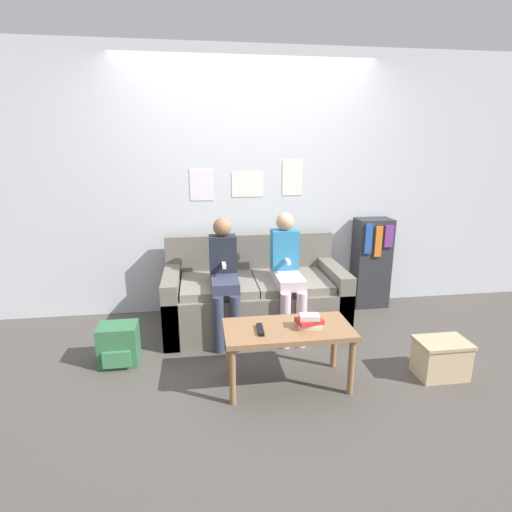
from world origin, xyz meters
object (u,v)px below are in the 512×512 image
(bookshelf, at_px, (371,263))
(storage_box, at_px, (441,358))
(person_right, at_px, (287,269))
(couch, at_px, (254,297))
(person_left, at_px, (224,273))
(tv_remote, at_px, (260,330))
(coffee_table, at_px, (288,335))
(backpack, at_px, (119,345))

(bookshelf, bearing_deg, storage_box, -91.50)
(person_right, relative_size, bookshelf, 1.16)
(couch, relative_size, storage_box, 4.41)
(person_left, xyz_separation_m, tv_remote, (0.19, -0.85, -0.14))
(person_left, xyz_separation_m, person_right, (0.57, 0.00, 0.01))
(coffee_table, height_order, person_right, person_right)
(tv_remote, height_order, storage_box, tv_remote)
(person_right, bearing_deg, coffee_table, -101.76)
(coffee_table, relative_size, person_left, 0.84)
(person_right, height_order, backpack, person_right)
(bookshelf, xyz_separation_m, storage_box, (-0.04, -1.41, -0.34))
(couch, bearing_deg, bookshelf, 14.18)
(tv_remote, xyz_separation_m, bookshelf, (1.41, 1.38, 0.02))
(person_right, height_order, tv_remote, person_right)
(coffee_table, distance_m, storage_box, 1.20)
(storage_box, bearing_deg, person_left, 150.70)
(backpack, bearing_deg, bookshelf, 19.49)
(tv_remote, distance_m, backpack, 1.21)
(couch, distance_m, storage_box, 1.67)
(storage_box, height_order, backpack, backpack)
(couch, xyz_separation_m, person_left, (-0.29, -0.20, 0.32))
(couch, bearing_deg, storage_box, -40.30)
(bookshelf, bearing_deg, person_left, -161.64)
(person_left, height_order, backpack, person_left)
(tv_remote, bearing_deg, couch, 87.17)
(couch, relative_size, tv_remote, 9.68)
(person_right, bearing_deg, backpack, -166.42)
(couch, height_order, storage_box, couch)
(person_left, height_order, storage_box, person_left)
(storage_box, bearing_deg, couch, 139.70)
(coffee_table, xyz_separation_m, bookshelf, (1.21, 1.35, 0.09))
(couch, relative_size, person_right, 1.50)
(person_right, bearing_deg, tv_remote, -113.70)
(person_left, bearing_deg, couch, 34.44)
(bookshelf, relative_size, storage_box, 2.54)
(person_left, relative_size, bookshelf, 1.13)
(bookshelf, bearing_deg, backpack, -160.51)
(couch, bearing_deg, backpack, -154.93)
(couch, bearing_deg, person_right, -35.73)
(coffee_table, relative_size, backpack, 2.77)
(backpack, bearing_deg, coffee_table, -20.59)
(couch, distance_m, bookshelf, 1.36)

